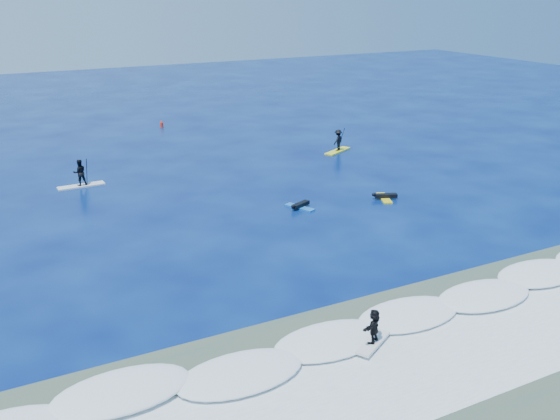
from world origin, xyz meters
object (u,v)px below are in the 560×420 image
sup_paddler_right (338,142)px  prone_paddler_near (385,197)px  wave_surfer (374,328)px  marker_buoy (162,124)px  sup_paddler_center (80,175)px  prone_paddler_far (300,206)px

sup_paddler_right → prone_paddler_near: size_ratio=1.43×
wave_surfer → marker_buoy: wave_surfer is taller
sup_paddler_center → prone_paddler_far: size_ratio=1.53×
wave_surfer → marker_buoy: size_ratio=2.83×
prone_paddler_near → marker_buoy: bearing=34.7°
prone_paddler_far → wave_surfer: (-5.28, -15.15, 0.68)m
wave_surfer → sup_paddler_center: bearing=72.5°
prone_paddler_far → wave_surfer: bearing=137.5°
sup_paddler_right → prone_paddler_near: (-3.92, -11.80, -0.69)m
sup_paddler_right → prone_paddler_far: size_ratio=1.48×
sup_paddler_center → wave_surfer: sup_paddler_center is taller
sup_paddler_center → wave_surfer: size_ratio=1.56×
sup_paddler_right → prone_paddler_far: bearing=-159.4°
prone_paddler_near → marker_buoy: size_ratio=2.99×
sup_paddler_center → prone_paddler_near: size_ratio=1.48×
sup_paddler_center → wave_surfer: bearing=-78.9°
sup_paddler_center → prone_paddler_near: sup_paddler_center is taller
prone_paddler_near → prone_paddler_far: (-5.76, 0.99, -0.00)m
prone_paddler_near → wave_surfer: wave_surfer is taller
prone_paddler_near → wave_surfer: bearing=164.0°
sup_paddler_center → sup_paddler_right: 20.92m
prone_paddler_near → wave_surfer: (-11.04, -14.16, 0.68)m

